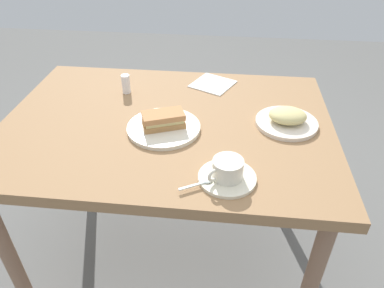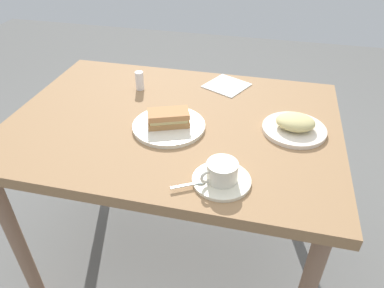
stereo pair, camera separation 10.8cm
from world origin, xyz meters
TOP-DOWN VIEW (x-y plane):
  - ground_plane at (0.00, 0.00)m, footprint 6.00×6.00m
  - dining_table at (0.00, 0.00)m, footprint 1.13×0.81m
  - sandwich_plate at (-0.00, -0.05)m, footprint 0.24×0.24m
  - sandwich_front at (-0.00, -0.05)m, footprint 0.15×0.11m
  - coffee_saucer at (0.22, -0.28)m, footprint 0.16×0.16m
  - coffee_cup at (0.22, -0.28)m, footprint 0.10×0.09m
  - spoon at (0.15, -0.32)m, footprint 0.09×0.06m
  - side_plate at (0.41, 0.02)m, footprint 0.21×0.21m
  - side_food_pile at (0.41, 0.02)m, footprint 0.13×0.10m
  - napkin at (0.14, 0.30)m, footprint 0.20×0.20m
  - salt_shaker at (-0.19, 0.19)m, footprint 0.03×0.03m

SIDE VIEW (x-z plane):
  - ground_plane at x=0.00m, z-range 0.00..0.00m
  - dining_table at x=0.00m, z-range 0.28..1.02m
  - napkin at x=0.14m, z-range 0.73..0.74m
  - coffee_saucer at x=0.22m, z-range 0.73..0.74m
  - sandwich_plate at x=0.00m, z-range 0.73..0.75m
  - side_plate at x=0.41m, z-range 0.73..0.75m
  - spoon at x=0.15m, z-range 0.74..0.75m
  - side_food_pile at x=0.41m, z-range 0.75..0.79m
  - salt_shaker at x=-0.19m, z-range 0.73..0.81m
  - sandwich_front at x=0.00m, z-range 0.75..0.80m
  - coffee_cup at x=0.22m, z-range 0.75..0.80m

